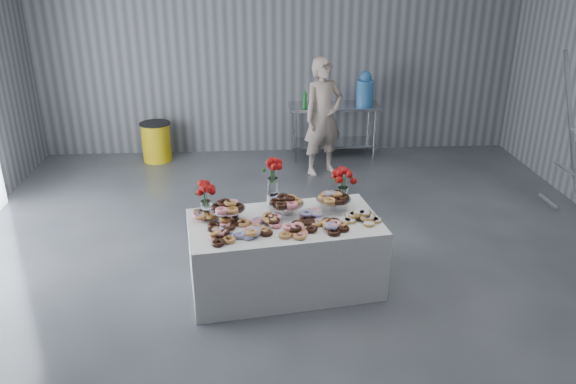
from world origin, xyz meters
name	(u,v)px	position (x,y,z in m)	size (l,w,h in m)	color
ground	(302,291)	(0.00, 0.00, 0.00)	(9.00, 9.00, 0.00)	#35383C
room_walls	(272,26)	(-0.27, 0.07, 2.64)	(8.04, 9.04, 4.02)	gray
display_table	(284,254)	(-0.17, 0.11, 0.38)	(1.90, 1.00, 0.75)	white
prep_table	(334,121)	(0.89, 4.10, 0.62)	(1.50, 0.60, 0.90)	silver
donut_mounds	(285,219)	(-0.17, 0.06, 0.80)	(1.80, 0.80, 0.09)	#B87643
cake_stand_left	(227,207)	(-0.74, 0.18, 0.89)	(0.36, 0.36, 0.17)	silver
cake_stand_mid	(286,202)	(-0.15, 0.27, 0.89)	(0.36, 0.36, 0.17)	silver
cake_stand_right	(333,198)	(0.35, 0.34, 0.89)	(0.36, 0.36, 0.17)	silver
danish_pile	(361,216)	(0.59, 0.07, 0.81)	(0.48, 0.48, 0.11)	silver
bouquet_left	(205,190)	(-0.95, 0.25, 1.05)	(0.26, 0.26, 0.42)	white
bouquet_right	(344,177)	(0.48, 0.51, 1.05)	(0.26, 0.26, 0.42)	white
bouquet_center	(273,174)	(-0.27, 0.45, 1.13)	(0.26, 0.26, 0.57)	silver
water_jug	(365,90)	(1.39, 4.10, 1.15)	(0.28, 0.28, 0.55)	#4191DE
drink_bottles	(316,99)	(0.57, 4.00, 1.04)	(0.54, 0.08, 0.27)	#268C33
person	(323,117)	(0.62, 3.36, 0.90)	(0.66, 0.43, 1.81)	#CC8C93
trash_barrel	(156,142)	(-2.07, 4.10, 0.33)	(0.50, 0.50, 0.65)	gold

